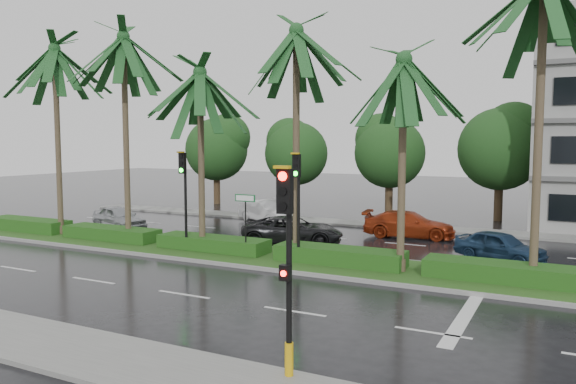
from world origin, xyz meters
The scene contains 17 objects.
ground centered at (0.00, 0.00, 0.00)m, with size 120.00×120.00×0.00m, color black.
near_sidewalk centered at (0.00, -10.20, 0.06)m, with size 40.00×2.40×0.12m, color slate.
far_sidewalk centered at (0.00, 12.00, 0.06)m, with size 40.00×2.00×0.12m, color slate.
median centered at (0.00, 1.00, 0.08)m, with size 36.00×4.00×0.15m.
hedge centered at (0.00, 1.00, 0.45)m, with size 35.20×1.40×0.60m.
lane_markings centered at (3.04, -0.43, 0.01)m, with size 34.00×13.06×0.01m.
palm_row centered at (-1.25, 1.02, 8.46)m, with size 26.30×4.20×10.87m.
signal_near centered at (6.00, -9.39, 2.50)m, with size 0.34×0.45×4.36m.
signal_median_left centered at (-4.00, 0.30, 3.00)m, with size 0.34×0.42×4.36m.
signal_median_right centered at (1.50, 0.30, 3.00)m, with size 0.34×0.42×4.36m.
street_sign centered at (-1.00, 0.48, 2.12)m, with size 0.95×0.09×2.60m.
bg_trees centered at (0.69, 17.59, 4.56)m, with size 32.98×5.09×7.35m.
car_silver centered at (-11.50, 4.14, 0.67)m, with size 3.93×1.58×1.34m, color #A3A6AB.
car_white centered at (-5.54, 10.36, 0.67)m, with size 4.06×1.42×1.34m, color silver.
car_darkgrey centered at (-0.85, 4.57, 0.67)m, with size 4.83×2.23×1.34m, color black.
car_red centered at (3.65, 8.97, 0.68)m, with size 4.66×1.89×1.35m, color #982C10.
car_blue centered at (8.50, 5.02, 0.63)m, with size 3.69×1.48×1.26m, color navy.
Camera 1 is at (11.07, -19.30, 4.96)m, focal length 35.00 mm.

